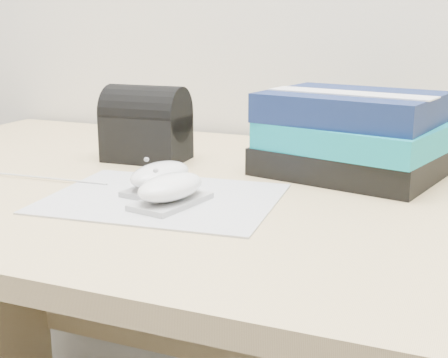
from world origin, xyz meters
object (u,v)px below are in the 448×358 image
at_px(mouse_front, 171,189).
at_px(desk, 294,319).
at_px(pouch, 146,124).
at_px(book_stack, 352,134).
at_px(mouse_rear, 160,177).

bearing_deg(mouse_front, desk, 57.23).
bearing_deg(pouch, desk, -8.70).
bearing_deg(book_stack, desk, -128.37).
xyz_separation_m(mouse_rear, pouch, (-0.12, 0.18, 0.04)).
distance_m(desk, mouse_front, 0.34).
relative_size(book_stack, pouch, 2.19).
distance_m(mouse_front, pouch, 0.29).
height_order(desk, mouse_front, mouse_front).
bearing_deg(desk, mouse_rear, -140.86).
distance_m(book_stack, pouch, 0.36).
bearing_deg(desk, mouse_front, -122.77).
height_order(book_stack, pouch, same).
relative_size(mouse_front, pouch, 0.86).
bearing_deg(desk, pouch, 171.30).
xyz_separation_m(desk, mouse_rear, (-0.17, -0.14, 0.26)).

